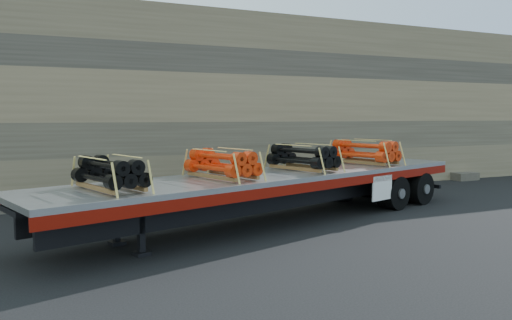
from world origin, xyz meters
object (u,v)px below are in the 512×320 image
(bundle_rear, at_px, (364,152))
(bundle_front, at_px, (110,174))
(bundle_midrear, at_px, (303,158))
(trailer, at_px, (275,197))
(bundle_midfront, at_px, (222,164))

(bundle_rear, bearing_deg, bundle_front, 180.00)
(bundle_front, relative_size, bundle_midrear, 0.94)
(trailer, xyz_separation_m, bundle_midrear, (1.07, 0.33, 1.07))
(bundle_midrear, distance_m, bundle_rear, 3.00)
(bundle_front, bearing_deg, bundle_rear, 0.00)
(bundle_rear, bearing_deg, bundle_midfront, 180.00)
(bundle_front, distance_m, bundle_midfront, 3.06)
(bundle_midrear, relative_size, bundle_rear, 0.95)
(bundle_front, height_order, bundle_midrear, bundle_midrear)
(bundle_front, height_order, bundle_rear, bundle_rear)
(trailer, height_order, bundle_midfront, bundle_midfront)
(trailer, bearing_deg, bundle_midfront, 180.00)
(bundle_front, relative_size, bundle_rear, 0.89)
(bundle_front, bearing_deg, trailer, 0.00)
(trailer, bearing_deg, bundle_front, 180.00)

